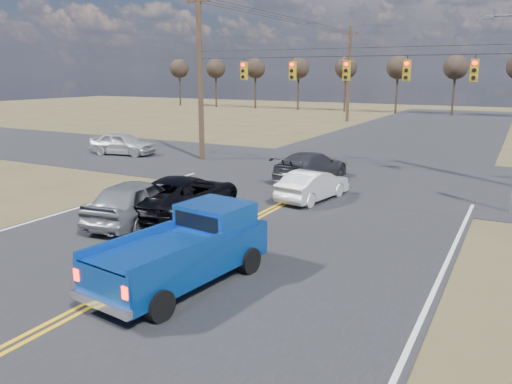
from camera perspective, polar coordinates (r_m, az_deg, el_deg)
The scene contains 12 objects.
ground at distance 12.10m, azimuth -19.49°, elevation -12.69°, with size 160.00×160.00×0.00m, color brown.
road_main at distance 19.72m, azimuth 2.35°, elevation -1.79°, with size 14.00×120.00×0.02m, color #28282B.
road_cross at distance 26.96m, azimuth 9.85°, elevation 2.17°, with size 120.00×12.00×0.02m, color #28282B.
signal_gantry at distance 26.10m, azimuth 11.21°, elevation 12.95°, with size 19.60×4.83×10.00m.
utility_poles at distance 25.51m, azimuth 9.58°, elevation 13.38°, with size 19.60×58.32×10.00m.
treeline at distance 35.08m, azimuth 15.08°, elevation 13.85°, with size 87.00×117.80×7.40m.
pickup_truck at distance 12.56m, azimuth -7.92°, elevation -6.57°, with size 2.46×5.14×1.86m.
silver_suv at distance 18.09m, azimuth -13.36°, elevation -0.95°, with size 1.87×4.65×1.58m, color gray.
black_suv at distance 18.62m, azimuth -8.25°, elevation -0.41°, with size 2.52×5.47×1.52m, color black.
white_car_queue at distance 20.87m, azimuth 6.54°, elevation 0.78°, with size 1.34×3.85×1.27m, color silver.
dgrey_car_queue at distance 24.79m, azimuth 6.30°, elevation 2.97°, with size 1.98×4.86×1.41m, color #37373C.
cross_car_west at distance 33.54m, azimuth -15.01°, elevation 5.37°, with size 4.32×1.74×1.47m, color silver.
Camera 1 is at (8.31, -7.11, 5.17)m, focal length 35.00 mm.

